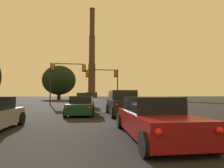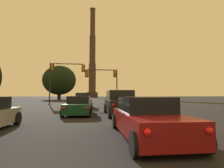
% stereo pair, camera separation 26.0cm
% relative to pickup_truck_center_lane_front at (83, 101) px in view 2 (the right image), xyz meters
% --- Properties ---
extents(pickup_truck_center_lane_front, '(2.27, 5.54, 1.82)m').
position_rel_pickup_truck_center_lane_front_xyz_m(pickup_truck_center_lane_front, '(0.00, 0.00, 0.00)').
color(pickup_truck_center_lane_front, gray).
rests_on(pickup_truck_center_lane_front, ground_plane).
extents(suv_right_lane_second, '(2.15, 4.92, 1.86)m').
position_rel_pickup_truck_center_lane_front_xyz_m(suv_right_lane_second, '(3.11, -8.37, 0.09)').
color(suv_right_lane_second, black).
rests_on(suv_right_lane_second, ground_plane).
extents(sedan_center_lane_second, '(2.14, 4.76, 1.43)m').
position_rel_pickup_truck_center_lane_front_xyz_m(sedan_center_lane_second, '(0.00, -7.64, -0.14)').
color(sedan_center_lane_second, '#0F3823').
rests_on(sedan_center_lane_second, ground_plane).
extents(sedan_right_lane_third, '(2.04, 4.73, 1.43)m').
position_rel_pickup_truck_center_lane_front_xyz_m(sedan_right_lane_third, '(2.87, -15.50, -0.14)').
color(sedan_right_lane_third, maroon).
rests_on(sedan_right_lane_third, ground_plane).
extents(traffic_light_overhead_left, '(5.77, 0.50, 6.76)m').
position_rel_pickup_truck_center_lane_front_xyz_m(traffic_light_overhead_left, '(-3.77, 7.40, 4.36)').
color(traffic_light_overhead_left, black).
rests_on(traffic_light_overhead_left, ground_plane).
extents(traffic_light_overhead_right, '(5.51, 0.50, 5.85)m').
position_rel_pickup_truck_center_lane_front_xyz_m(traffic_light_overhead_right, '(3.55, 7.27, 3.67)').
color(traffic_light_overhead_right, black).
rests_on(traffic_light_overhead_right, ground_plane).
extents(smokestack, '(7.56, 7.56, 61.20)m').
position_rel_pickup_truck_center_lane_front_xyz_m(smokestack, '(2.27, 95.74, 23.13)').
color(smokestack, '#3C2B22').
rests_on(smokestack, ground_plane).
extents(treeline_center_left, '(12.16, 10.95, 12.67)m').
position_rel_pickup_truck_center_lane_front_xyz_m(treeline_center_left, '(-10.51, 45.17, 6.38)').
color(treeline_center_left, black).
rests_on(treeline_center_left, ground_plane).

